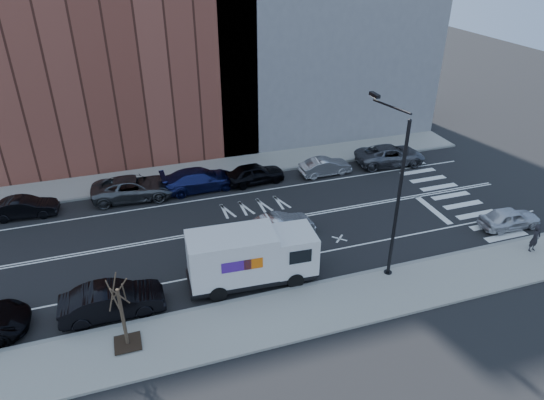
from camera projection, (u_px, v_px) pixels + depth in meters
ground at (232, 228)px, 31.06m from camera, size 120.00×120.00×0.00m
sidewalk_near at (276, 318)px, 23.71m from camera, size 44.00×3.60×0.15m
sidewalk_far at (205, 171)px, 38.34m from camera, size 44.00×3.60×0.15m
curb_near at (265, 295)px, 25.21m from camera, size 44.00×0.25×0.17m
curb_far at (210, 180)px, 36.84m from camera, size 44.00×0.25×0.17m
crosswalk at (445, 191)px, 35.43m from camera, size 3.00×14.00×0.01m
road_markings at (232, 228)px, 31.06m from camera, size 40.00×8.60×0.01m
bldg_brick at (73, 17)px, 36.50m from camera, size 26.00×10.00×22.00m
streetlight at (394, 190)px, 24.77m from camera, size 0.44×4.02×9.34m
street_tree at (124, 323)px, 21.47m from camera, size 1.20×1.20×3.75m
fedex_van at (251, 256)px, 25.52m from camera, size 7.00×2.76×3.14m
far_parked_b at (25, 207)px, 32.01m from camera, size 4.21×1.75×1.36m
far_parked_c at (134, 188)px, 34.17m from camera, size 5.95×3.09×1.60m
far_parked_d at (199, 179)px, 35.35m from camera, size 5.60×2.42×1.61m
far_parked_e at (255, 173)px, 36.30m from camera, size 4.60×2.13×1.53m
far_parked_f at (325, 167)px, 37.60m from camera, size 4.11×1.57×1.34m
far_parked_g at (390, 155)px, 39.24m from camera, size 5.89×3.20×1.57m
driving_sedan at (280, 226)px, 29.91m from camera, size 4.43×1.92×1.42m
near_parked_rear_a at (112, 301)px, 23.69m from camera, size 4.99×1.76×1.64m
near_parked_front at (510, 218)px, 30.80m from camera, size 4.04×1.79×1.35m
pedestrian at (535, 238)px, 28.20m from camera, size 0.68×0.50×1.71m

